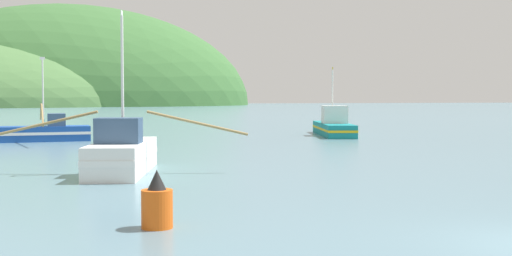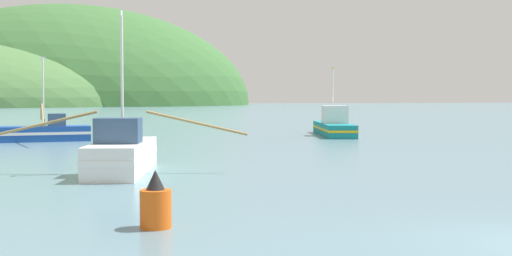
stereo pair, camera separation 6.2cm
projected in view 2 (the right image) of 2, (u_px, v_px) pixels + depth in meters
hill_far_left at (73, 105)px, 254.04m from camera, size 144.28×115.42×79.76m
fishing_boat_white at (122, 154)px, 26.80m from camera, size 10.46×7.25×6.92m
fishing_boat_blue at (44, 132)px, 46.18m from camera, size 6.98×13.05×6.18m
fishing_boat_teal at (334, 127)px, 53.44m from camera, size 4.86×10.66×5.82m
channel_buoy at (156, 204)px, 15.56m from camera, size 0.78×0.78×1.46m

